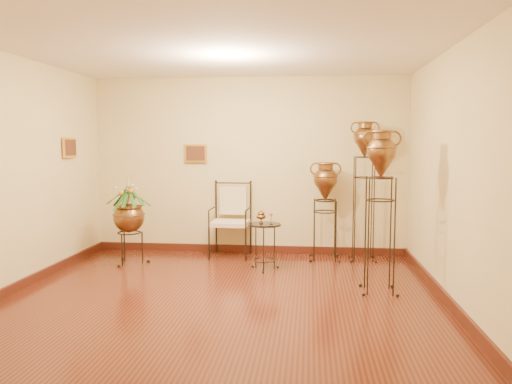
# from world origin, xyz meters

# --- Properties ---
(ground) EXTENTS (5.00, 5.00, 0.00)m
(ground) POSITION_xyz_m (0.00, 0.00, 0.00)
(ground) COLOR #5B2215
(ground) RESTS_ON ground
(room_shell) EXTENTS (5.02, 5.02, 2.81)m
(room_shell) POSITION_xyz_m (-0.01, 0.01, 1.73)
(room_shell) COLOR beige
(room_shell) RESTS_ON ground
(amphora_tall) EXTENTS (0.48, 0.48, 2.10)m
(amphora_tall) POSITION_xyz_m (1.78, 2.15, 1.07)
(amphora_tall) COLOR black
(amphora_tall) RESTS_ON ground
(amphora_mid) EXTENTS (0.55, 0.55, 1.93)m
(amphora_mid) POSITION_xyz_m (1.80, 0.51, 0.98)
(amphora_mid) COLOR black
(amphora_mid) RESTS_ON ground
(amphora_short) EXTENTS (0.59, 0.59, 1.50)m
(amphora_short) POSITION_xyz_m (1.21, 2.14, 0.75)
(amphora_short) COLOR black
(amphora_short) RESTS_ON ground
(planter_urn) EXTENTS (0.85, 0.85, 1.32)m
(planter_urn) POSITION_xyz_m (-1.65, 1.57, 0.74)
(planter_urn) COLOR black
(planter_urn) RESTS_ON ground
(armchair) EXTENTS (0.66, 0.62, 1.15)m
(armchair) POSITION_xyz_m (-0.24, 2.15, 0.58)
(armchair) COLOR black
(armchair) RESTS_ON ground
(side_table) EXTENTS (0.53, 0.53, 0.82)m
(side_table) POSITION_xyz_m (0.36, 1.41, 0.34)
(side_table) COLOR black
(side_table) RESTS_ON ground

